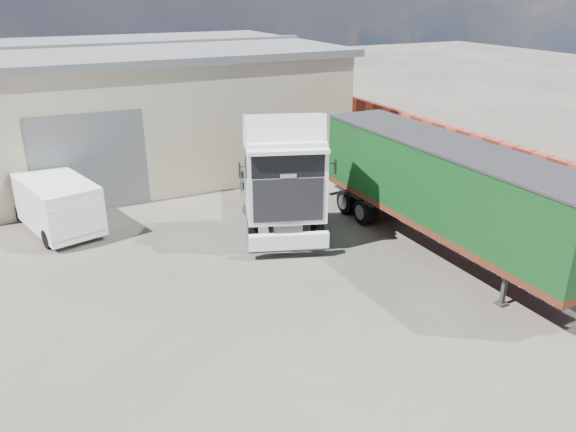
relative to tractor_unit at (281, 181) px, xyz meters
name	(u,v)px	position (x,y,z in m)	size (l,w,h in m)	color
ground	(249,334)	(-3.34, -5.22, -1.79)	(120.00, 120.00, 0.00)	#2A2822
brick_boundary_wall	(457,160)	(8.16, 0.78, -0.54)	(0.35, 26.00, 2.50)	maroon
tractor_unit	(281,181)	(0.00, 0.00, 0.00)	(4.33, 6.67, 4.27)	black
box_trailer	(445,187)	(3.80, -3.49, 0.30)	(2.33, 10.34, 3.43)	#2D2D30
panel_van	(55,203)	(-6.76, 3.50, -0.86)	(2.86, 4.71, 1.80)	black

